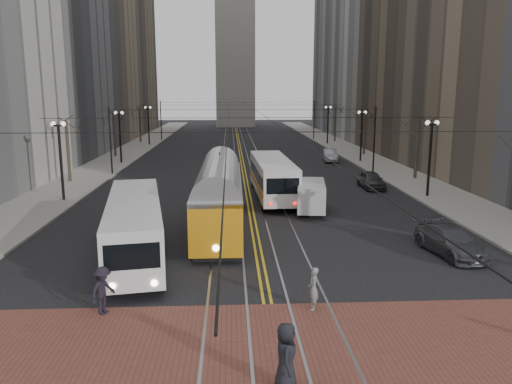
{
  "coord_description": "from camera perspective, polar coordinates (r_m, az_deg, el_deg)",
  "views": [
    {
      "loc": [
        -1.37,
        -18.7,
        7.91
      ],
      "look_at": [
        -0.1,
        5.84,
        3.0
      ],
      "focal_mm": 35.0,
      "sensor_mm": 36.0,
      "label": 1
    }
  ],
  "objects": [
    {
      "name": "centre_lines",
      "position": [
        64.21,
        -1.73,
        4.22
      ],
      "size": [
        0.42,
        130.0,
        0.01
      ],
      "primitive_type": "cube",
      "color": "gold",
      "rests_on": "ground"
    },
    {
      "name": "streetcar_rails",
      "position": [
        64.21,
        -1.73,
        4.22
      ],
      "size": [
        4.8,
        130.0,
        0.02
      ],
      "primitive_type": "cube",
      "color": "gray",
      "rests_on": "ground"
    },
    {
      "name": "sidewalk_left",
      "position": [
        65.61,
        -14.98,
        4.06
      ],
      "size": [
        5.0,
        140.0,
        0.15
      ],
      "primitive_type": "cube",
      "color": "gray",
      "rests_on": "ground"
    },
    {
      "name": "building_right_mid",
      "position": [
        70.65,
        20.46,
        18.01
      ],
      "size": [
        16.0,
        20.0,
        34.0
      ],
      "primitive_type": "cube",
      "color": "brown",
      "rests_on": "ground"
    },
    {
      "name": "sedan_silver",
      "position": [
        58.97,
        8.46,
        4.16
      ],
      "size": [
        1.95,
        4.45,
        1.42
      ],
      "primitive_type": "imported",
      "rotation": [
        0.0,
        0.0,
        -0.11
      ],
      "color": "#94979B",
      "rests_on": "ground"
    },
    {
      "name": "street_trees",
      "position": [
        54.21,
        -1.52,
        5.88
      ],
      "size": [
        31.68,
        53.28,
        5.6
      ],
      "color": "#382D23",
      "rests_on": "ground"
    },
    {
      "name": "building_left_far",
      "position": [
        108.13,
        -16.61,
        17.27
      ],
      "size": [
        16.0,
        20.0,
        40.0
      ],
      "primitive_type": "cube",
      "color": "brown",
      "rests_on": "ground"
    },
    {
      "name": "sedan_grey",
      "position": [
        42.99,
        13.02,
        1.37
      ],
      "size": [
        1.72,
        4.2,
        1.42
      ],
      "primitive_type": "imported",
      "rotation": [
        0.0,
        0.0,
        0.01
      ],
      "color": "#383A3E",
      "rests_on": "ground"
    },
    {
      "name": "transit_bus",
      "position": [
        24.89,
        -13.69,
        -4.09
      ],
      "size": [
        4.31,
        11.78,
        2.88
      ],
      "primitive_type": "cube",
      "rotation": [
        0.0,
        0.0,
        0.17
      ],
      "color": "silver",
      "rests_on": "ground"
    },
    {
      "name": "lamp_posts",
      "position": [
        47.75,
        -1.31,
        5.15
      ],
      "size": [
        27.6,
        57.2,
        5.6
      ],
      "color": "black",
      "rests_on": "ground"
    },
    {
      "name": "sidewalk_right",
      "position": [
        66.24,
        11.39,
        4.28
      ],
      "size": [
        5.0,
        140.0,
        0.15
      ],
      "primitive_type": "cube",
      "color": "gray",
      "rests_on": "ground"
    },
    {
      "name": "trolley_wires",
      "position": [
        53.71,
        -1.51,
        6.88
      ],
      "size": [
        25.96,
        120.0,
        6.6
      ],
      "color": "black",
      "rests_on": "ground"
    },
    {
      "name": "pedestrian_a",
      "position": [
        14.12,
        3.45,
        -18.24
      ],
      "size": [
        0.7,
        0.98,
        1.88
      ],
      "primitive_type": "imported",
      "rotation": [
        0.0,
        0.0,
        1.46
      ],
      "color": "black",
      "rests_on": "crosswalk_band"
    },
    {
      "name": "ground",
      "position": [
        20.35,
        1.14,
        -11.58
      ],
      "size": [
        260.0,
        260.0,
        0.0
      ],
      "primitive_type": "plane",
      "color": "black",
      "rests_on": "ground"
    },
    {
      "name": "pedestrian_b",
      "position": [
        18.85,
        6.56,
        -10.89
      ],
      "size": [
        0.44,
        0.62,
        1.6
      ],
      "primitive_type": "imported",
      "rotation": [
        0.0,
        0.0,
        4.61
      ],
      "color": "gray",
      "rests_on": "crosswalk_band"
    },
    {
      "name": "building_right_far",
      "position": [
        108.77,
        11.91,
        17.45
      ],
      "size": [
        16.0,
        20.0,
        40.0
      ],
      "primitive_type": "cube",
      "color": "slate",
      "rests_on": "ground"
    },
    {
      "name": "sedan_parked",
      "position": [
        26.65,
        21.32,
        -5.24
      ],
      "size": [
        2.59,
        4.92,
        1.36
      ],
      "primitive_type": "imported",
      "rotation": [
        0.0,
        0.0,
        0.15
      ],
      "color": "#43444B",
      "rests_on": "ground"
    },
    {
      "name": "cargo_van",
      "position": [
        33.54,
        6.31,
        -0.63
      ],
      "size": [
        2.41,
        4.81,
        2.03
      ],
      "primitive_type": "cube",
      "rotation": [
        0.0,
        0.0,
        -0.14
      ],
      "color": "silver",
      "rests_on": "ground"
    },
    {
      "name": "crosswalk_band",
      "position": [
        16.75,
        2.16,
        -16.87
      ],
      "size": [
        25.0,
        6.0,
        0.01
      ],
      "primitive_type": "cube",
      "color": "brown",
      "rests_on": "ground"
    },
    {
      "name": "building_left_mid",
      "position": [
        69.65,
        -24.46,
        17.83
      ],
      "size": [
        16.0,
        20.0,
        34.0
      ],
      "primitive_type": "cube",
      "color": "slate",
      "rests_on": "ground"
    },
    {
      "name": "pedestrian_d",
      "position": [
        19.15,
        -17.12,
        -10.7
      ],
      "size": [
        1.1,
        1.32,
        1.78
      ],
      "primitive_type": "imported",
      "rotation": [
        0.0,
        0.0,
        1.12
      ],
      "color": "black",
      "rests_on": "crosswalk_band"
    },
    {
      "name": "rear_bus",
      "position": [
        37.8,
        1.88,
        1.52
      ],
      "size": [
        2.88,
        11.53,
        2.99
      ],
      "primitive_type": "cube",
      "rotation": [
        0.0,
        0.0,
        0.03
      ],
      "color": "silver",
      "rests_on": "ground"
    },
    {
      "name": "streetcar",
      "position": [
        29.52,
        -4.21,
        -1.06
      ],
      "size": [
        2.6,
        13.65,
        3.21
      ],
      "primitive_type": "cube",
      "rotation": [
        0.0,
        0.0,
        -0.01
      ],
      "color": "orange",
      "rests_on": "ground"
    }
  ]
}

